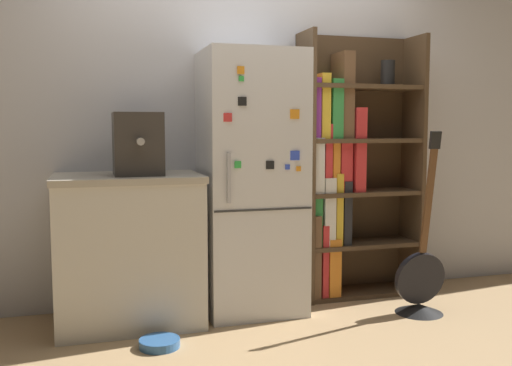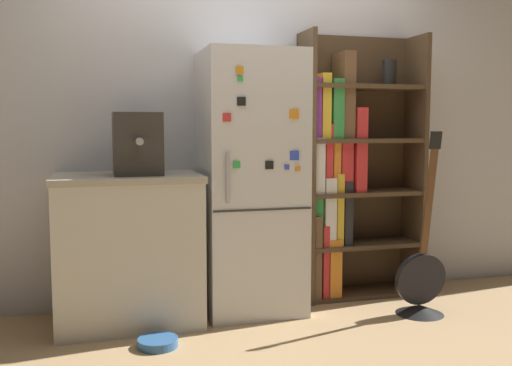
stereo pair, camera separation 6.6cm
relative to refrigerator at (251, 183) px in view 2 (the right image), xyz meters
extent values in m
plane|color=tan|center=(0.00, -0.17, -0.85)|extent=(16.00, 16.00, 0.00)
cube|color=silver|center=(0.00, 0.31, 0.45)|extent=(8.00, 0.05, 2.60)
cube|color=silver|center=(0.00, 0.00, 0.00)|extent=(0.63, 0.56, 1.70)
cube|color=#333333|center=(0.00, -0.28, -0.14)|extent=(0.62, 0.01, 0.01)
cube|color=#B2B2B7|center=(-0.22, -0.30, 0.06)|extent=(0.02, 0.02, 0.30)
cube|color=orange|center=(-0.14, -0.29, 0.70)|extent=(0.05, 0.01, 0.05)
cube|color=blue|center=(0.20, -0.29, 0.19)|extent=(0.06, 0.02, 0.06)
cube|color=orange|center=(0.22, -0.29, 0.11)|extent=(0.03, 0.01, 0.03)
cube|color=orange|center=(0.20, -0.29, 0.44)|extent=(0.06, 0.01, 0.06)
cube|color=red|center=(-0.23, -0.29, 0.42)|extent=(0.05, 0.02, 0.05)
cube|color=blue|center=(0.15, -0.29, 0.12)|extent=(0.03, 0.01, 0.03)
cube|color=green|center=(-0.14, -0.29, 0.65)|extent=(0.03, 0.01, 0.03)
cube|color=black|center=(0.04, -0.29, 0.13)|extent=(0.05, 0.02, 0.05)
cube|color=green|center=(-0.16, -0.29, 0.14)|extent=(0.04, 0.02, 0.04)
cube|color=black|center=(-0.14, -0.29, 0.52)|extent=(0.05, 0.02, 0.05)
cube|color=#4C3823|center=(0.42, 0.12, 0.08)|extent=(0.03, 0.33, 1.87)
cube|color=#4C3823|center=(1.27, 0.12, 0.08)|extent=(0.03, 0.33, 1.87)
cube|color=#4C3823|center=(0.85, 0.27, 0.08)|extent=(0.88, 0.03, 1.87)
cube|color=#4C3823|center=(0.85, 0.12, -0.84)|extent=(0.82, 0.30, 0.03)
cube|color=#4C3823|center=(0.85, 0.12, -0.48)|extent=(0.82, 0.30, 0.03)
cube|color=#4C3823|center=(0.85, 0.12, -0.10)|extent=(0.82, 0.30, 0.03)
cube|color=#4C3823|center=(0.85, 0.12, 0.27)|extent=(0.82, 0.30, 0.03)
cube|color=#4C3823|center=(0.85, 0.12, 0.64)|extent=(0.82, 0.30, 0.03)
cube|color=brown|center=(0.47, 0.11, -0.53)|extent=(0.05, 0.28, 0.58)
cube|color=red|center=(0.54, 0.12, -0.57)|extent=(0.04, 0.26, 0.51)
cube|color=orange|center=(0.61, 0.12, -0.62)|extent=(0.09, 0.27, 0.41)
cube|color=#338C3F|center=(0.48, 0.11, -0.26)|extent=(0.07, 0.21, 0.41)
cube|color=silver|center=(0.57, 0.11, -0.22)|extent=(0.08, 0.24, 0.48)
cube|color=gold|center=(0.64, 0.12, -0.21)|extent=(0.05, 0.24, 0.51)
cube|color=#262628|center=(0.71, 0.12, -0.24)|extent=(0.06, 0.24, 0.45)
cube|color=silver|center=(0.48, 0.13, 0.10)|extent=(0.07, 0.27, 0.38)
cube|color=red|center=(0.56, 0.11, 0.15)|extent=(0.05, 0.23, 0.47)
cube|color=orange|center=(0.62, 0.12, 0.20)|extent=(0.05, 0.23, 0.59)
cube|color=red|center=(0.69, 0.12, 0.22)|extent=(0.08, 0.22, 0.61)
cube|color=red|center=(0.79, 0.12, 0.20)|extent=(0.08, 0.26, 0.59)
cube|color=purple|center=(0.47, 0.12, 0.49)|extent=(0.04, 0.25, 0.41)
cube|color=gold|center=(0.53, 0.11, 0.51)|extent=(0.06, 0.22, 0.44)
cube|color=#338C3F|center=(0.62, 0.13, 0.49)|extent=(0.08, 0.25, 0.41)
cube|color=brown|center=(0.70, 0.13, 0.58)|extent=(0.08, 0.23, 0.60)
cylinder|color=black|center=(1.05, 0.12, 0.75)|extent=(0.10, 0.10, 0.18)
cube|color=beige|center=(-0.80, -0.03, -0.41)|extent=(0.87, 0.61, 0.89)
cube|color=#B2A893|center=(-0.80, -0.03, 0.06)|extent=(0.89, 0.63, 0.04)
cube|color=#38332D|center=(-0.73, -0.08, 0.26)|extent=(0.29, 0.31, 0.38)
cylinder|color=#A5A39E|center=(-0.73, -0.26, 0.28)|extent=(0.04, 0.06, 0.04)
cone|color=black|center=(1.04, -0.39, -0.82)|extent=(0.31, 0.31, 0.06)
cylinder|color=black|center=(1.04, -0.39, -0.62)|extent=(0.35, 0.09, 0.35)
cube|color=brown|center=(1.04, -0.46, -0.11)|extent=(0.04, 0.11, 0.68)
cube|color=black|center=(1.04, -0.51, 0.28)|extent=(0.07, 0.04, 0.11)
cylinder|color=#3366A5|center=(-0.67, -0.50, -0.83)|extent=(0.23, 0.23, 0.05)
torus|color=#3366A5|center=(-0.67, -0.50, -0.81)|extent=(0.23, 0.23, 0.01)
camera|label=1|loc=(-1.02, -3.57, 0.36)|focal=40.00mm
camera|label=2|loc=(-0.96, -3.59, 0.36)|focal=40.00mm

